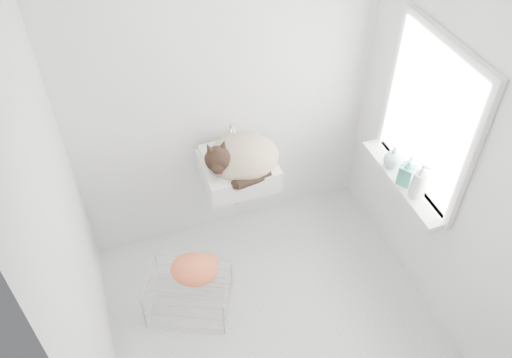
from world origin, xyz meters
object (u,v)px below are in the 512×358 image
object	(u,v)px
bottle_a	(415,196)
bottle_c	(391,166)
sink	(238,161)
cat	(240,158)
bottle_b	(404,182)
wire_rack	(189,294)

from	to	relation	value
bottle_a	bottle_c	world-z (taller)	bottle_a
sink	bottle_c	world-z (taller)	sink
sink	cat	bearing A→B (deg)	-61.84
cat	bottle_c	xyz separation A→B (m)	(0.98, -0.37, -0.04)
bottle_b	sink	bearing A→B (deg)	150.27
sink	cat	world-z (taller)	cat
wire_rack	bottle_a	size ratio (longest dim) A/B	2.38
bottle_a	bottle_b	size ratio (longest dim) A/B	1.08
wire_rack	sink	bearing A→B (deg)	42.06
cat	bottle_c	bearing A→B (deg)	-13.63
cat	bottle_b	size ratio (longest dim) A/B	2.55
wire_rack	bottle_c	distance (m)	1.68
wire_rack	cat	bearing A→B (deg)	40.40
sink	wire_rack	xyz separation A→B (m)	(-0.53, -0.48, -0.70)
sink	bottle_a	distance (m)	1.22
bottle_a	bottle_c	size ratio (longest dim) A/B	1.39
bottle_a	bottle_b	world-z (taller)	bottle_a
bottle_a	sink	bearing A→B (deg)	144.82
sink	bottle_a	size ratio (longest dim) A/B	2.20
cat	bottle_a	distance (m)	1.20
cat	sink	bearing A→B (deg)	125.23
sink	bottle_b	size ratio (longest dim) A/B	2.38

